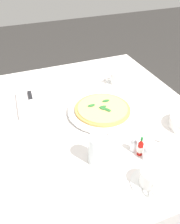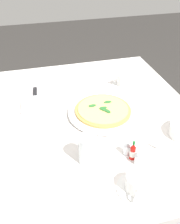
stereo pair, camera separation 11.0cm
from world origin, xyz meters
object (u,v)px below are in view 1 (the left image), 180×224
at_px(coffee_cup_left_edge, 4,201).
at_px(napkin_folded, 32,103).
at_px(coffee_cup_back_corner, 117,79).
at_px(dinner_knife, 31,101).
at_px(pizza, 102,109).
at_px(water_glass_center_back, 97,151).
at_px(hot_sauce_bottle, 140,148).
at_px(salt_shaker, 147,154).
at_px(menu_card, 174,141).
at_px(coffee_cup_near_left, 151,179).
at_px(pepper_shaker, 134,145).
at_px(pizza_plate, 102,111).

relative_size(coffee_cup_left_edge, napkin_folded, 0.57).
distance_m(coffee_cup_back_corner, dinner_knife, 0.47).
distance_m(pizza, water_glass_center_back, 0.29).
distance_m(hot_sauce_bottle, salt_shaker, 0.03).
relative_size(coffee_cup_left_edge, water_glass_center_back, 1.14).
relative_size(napkin_folded, dinner_knife, 1.17).
distance_m(hot_sauce_bottle, menu_card, 0.14).
relative_size(pizza, salt_shaker, 4.48).
distance_m(coffee_cup_near_left, pepper_shaker, 0.16).
xyz_separation_m(water_glass_center_back, hot_sauce_bottle, (0.03, 0.16, -0.01)).
relative_size(pizza, dinner_knife, 1.29).
height_order(coffee_cup_left_edge, napkin_folded, coffee_cup_left_edge).
bearing_deg(pizza, napkin_folded, -123.06).
relative_size(coffee_cup_near_left, pepper_shaker, 2.31).
bearing_deg(coffee_cup_near_left, napkin_folded, -155.73).
bearing_deg(coffee_cup_back_corner, hot_sauce_bottle, -17.81).
height_order(pizza, water_glass_center_back, water_glass_center_back).
distance_m(coffee_cup_back_corner, pepper_shaker, 0.51).
height_order(coffee_cup_left_edge, coffee_cup_near_left, coffee_cup_left_edge).
relative_size(coffee_cup_left_edge, hot_sauce_bottle, 1.57).
bearing_deg(hot_sauce_bottle, coffee_cup_near_left, -16.09).
distance_m(napkin_folded, salt_shaker, 0.60).
xyz_separation_m(napkin_folded, pepper_shaker, (0.45, 0.30, 0.02)).
height_order(water_glass_center_back, napkin_folded, water_glass_center_back).
bearing_deg(coffee_cup_near_left, coffee_cup_back_corner, 162.54).
xyz_separation_m(napkin_folded, hot_sauce_bottle, (0.47, 0.31, 0.02)).
xyz_separation_m(coffee_cup_left_edge, menu_card, (-0.03, 0.63, 0.00)).
distance_m(coffee_cup_left_edge, salt_shaker, 0.50).
bearing_deg(menu_card, hot_sauce_bottle, -135.34).
bearing_deg(coffee_cup_left_edge, coffee_cup_back_corner, 129.86).
bearing_deg(hot_sauce_bottle, salt_shaker, 19.65).
relative_size(pizza_plate, coffee_cup_near_left, 2.42).
height_order(pizza_plate, napkin_folded, napkin_folded).
height_order(coffee_cup_near_left, menu_card, coffee_cup_near_left).
bearing_deg(hot_sauce_bottle, dinner_knife, -146.63).
xyz_separation_m(coffee_cup_back_corner, menu_card, (0.52, -0.02, 0.00)).
bearing_deg(napkin_folded, dinner_knife, 0.18).
distance_m(coffee_cup_back_corner, water_glass_center_back, 0.57).
height_order(coffee_cup_left_edge, menu_card, coffee_cup_left_edge).
bearing_deg(coffee_cup_back_corner, water_glass_center_back, -34.03).
xyz_separation_m(pizza_plate, salt_shaker, (0.32, 0.03, 0.01)).
xyz_separation_m(pizza, napkin_folded, (-0.19, -0.29, -0.01)).
height_order(coffee_cup_back_corner, coffee_cup_left_edge, same).
relative_size(coffee_cup_back_corner, pepper_shaker, 2.31).
bearing_deg(menu_card, dinner_knife, -177.35).
bearing_deg(pizza, coffee_cup_back_corner, 139.58).
xyz_separation_m(pizza, coffee_cup_near_left, (0.42, -0.01, 0.00)).
distance_m(pizza_plate, pizza, 0.01).
distance_m(pizza_plate, napkin_folded, 0.34).
height_order(coffee_cup_back_corner, dinner_knife, coffee_cup_back_corner).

